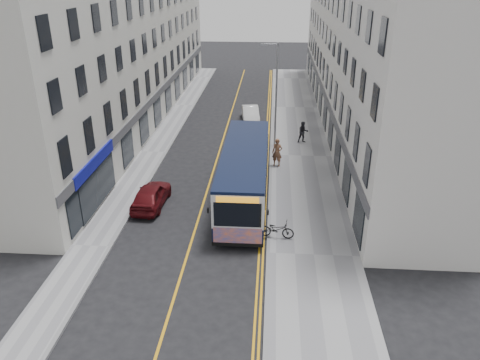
# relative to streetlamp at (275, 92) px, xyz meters

# --- Properties ---
(ground) EXTENTS (140.00, 140.00, 0.00)m
(ground) POSITION_rel_streetlamp_xyz_m (-4.17, -14.00, -4.38)
(ground) COLOR black
(ground) RESTS_ON ground
(pavement_east) EXTENTS (4.50, 64.00, 0.12)m
(pavement_east) POSITION_rel_streetlamp_xyz_m (2.08, -2.00, -4.32)
(pavement_east) COLOR gray
(pavement_east) RESTS_ON ground
(pavement_west) EXTENTS (2.00, 64.00, 0.12)m
(pavement_west) POSITION_rel_streetlamp_xyz_m (-9.17, -2.00, -4.32)
(pavement_west) COLOR gray
(pavement_west) RESTS_ON ground
(kerb_east) EXTENTS (0.18, 64.00, 0.13)m
(kerb_east) POSITION_rel_streetlamp_xyz_m (-0.17, -2.00, -4.32)
(kerb_east) COLOR slate
(kerb_east) RESTS_ON ground
(kerb_west) EXTENTS (0.18, 64.00, 0.13)m
(kerb_west) POSITION_rel_streetlamp_xyz_m (-8.17, -2.00, -4.32)
(kerb_west) COLOR slate
(kerb_west) RESTS_ON ground
(road_centre_line) EXTENTS (0.12, 64.00, 0.01)m
(road_centre_line) POSITION_rel_streetlamp_xyz_m (-4.17, -2.00, -4.38)
(road_centre_line) COLOR orange
(road_centre_line) RESTS_ON ground
(road_dbl_yellow_inner) EXTENTS (0.10, 64.00, 0.01)m
(road_dbl_yellow_inner) POSITION_rel_streetlamp_xyz_m (-0.62, -2.00, -4.38)
(road_dbl_yellow_inner) COLOR orange
(road_dbl_yellow_inner) RESTS_ON ground
(road_dbl_yellow_outer) EXTENTS (0.10, 64.00, 0.01)m
(road_dbl_yellow_outer) POSITION_rel_streetlamp_xyz_m (-0.42, -2.00, -4.38)
(road_dbl_yellow_outer) COLOR orange
(road_dbl_yellow_outer) RESTS_ON ground
(terrace_east) EXTENTS (6.00, 46.00, 13.00)m
(terrace_east) POSITION_rel_streetlamp_xyz_m (7.33, 7.00, 2.12)
(terrace_east) COLOR silver
(terrace_east) RESTS_ON ground
(terrace_west) EXTENTS (6.00, 46.00, 13.00)m
(terrace_west) POSITION_rel_streetlamp_xyz_m (-13.17, 7.00, 2.12)
(terrace_west) COLOR beige
(terrace_west) RESTS_ON ground
(streetlamp) EXTENTS (1.32, 0.18, 8.00)m
(streetlamp) POSITION_rel_streetlamp_xyz_m (0.00, 0.00, 0.00)
(streetlamp) COLOR gray
(streetlamp) RESTS_ON ground
(city_bus) EXTENTS (2.65, 11.35, 3.30)m
(city_bus) POSITION_rel_streetlamp_xyz_m (-1.70, -9.40, -2.58)
(city_bus) COLOR black
(city_bus) RESTS_ON ground
(bicycle) EXTENTS (1.89, 0.89, 0.96)m
(bicycle) POSITION_rel_streetlamp_xyz_m (0.23, -13.74, -3.78)
(bicycle) COLOR black
(bicycle) RESTS_ON pavement_east
(pedestrian_near) EXTENTS (0.83, 0.65, 2.00)m
(pedestrian_near) POSITION_rel_streetlamp_xyz_m (0.25, -4.09, -3.26)
(pedestrian_near) COLOR brown
(pedestrian_near) RESTS_ON pavement_east
(pedestrian_far) EXTENTS (0.95, 0.81, 1.71)m
(pedestrian_far) POSITION_rel_streetlamp_xyz_m (2.32, 0.91, -3.40)
(pedestrian_far) COLOR black
(pedestrian_far) RESTS_ON pavement_east
(car_white) EXTENTS (1.93, 4.27, 1.36)m
(car_white) POSITION_rel_streetlamp_xyz_m (-2.16, 6.54, -3.70)
(car_white) COLOR silver
(car_white) RESTS_ON ground
(car_maroon) EXTENTS (1.81, 4.16, 1.40)m
(car_maroon) POSITION_rel_streetlamp_xyz_m (-7.19, -10.49, -3.68)
(car_maroon) COLOR #540E12
(car_maroon) RESTS_ON ground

